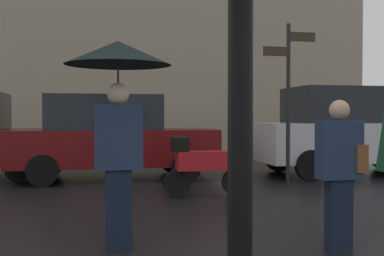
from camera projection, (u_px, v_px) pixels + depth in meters
name	position (u px, v px, depth m)	size (l,w,h in m)	color
pedestrian_with_umbrella	(118.00, 83.00, 4.92)	(1.09, 1.09, 2.14)	black
pedestrian_with_bag	(340.00, 166.00, 4.83)	(0.48, 0.24, 1.53)	black
parked_scooter	(204.00, 164.00, 8.11)	(1.48, 0.32, 1.23)	black
parked_car_right	(348.00, 131.00, 11.13)	(4.37, 1.95, 2.02)	silver
parked_car_distant	(111.00, 137.00, 10.32)	(4.33, 1.88, 1.81)	#590C0F
street_signpost	(289.00, 88.00, 9.47)	(1.08, 0.08, 3.18)	black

